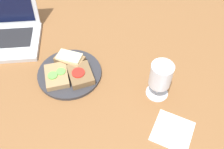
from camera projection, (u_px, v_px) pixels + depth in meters
wooden_table at (90, 78)px, 92.03cm from camera, size 140.00×140.00×3.00cm
plate at (70, 73)px, 90.82cm from camera, size 23.16×23.16×1.25cm
sandwich_with_cucumber at (57, 76)px, 87.77cm from camera, size 9.39×11.95×2.59cm
sandwich_with_tomato at (80, 75)px, 87.88cm from camera, size 10.05×11.62×3.02cm
sandwich_with_cheese at (70, 59)px, 92.14cm from camera, size 11.97×10.57×3.52cm
wine_glass at (161, 77)px, 79.03cm from camera, size 7.57×7.57×14.04cm
napkin at (173, 131)px, 76.62cm from camera, size 15.91×15.93×0.40cm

